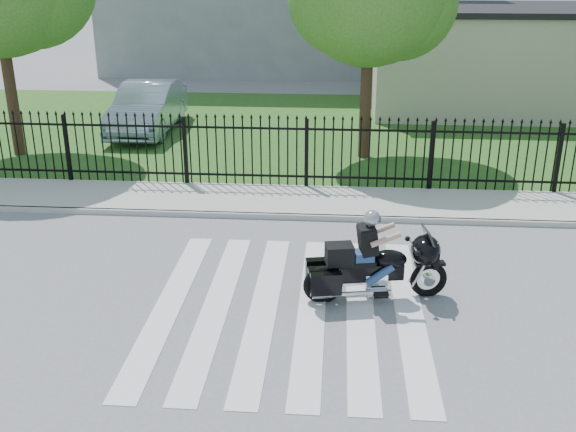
{
  "coord_description": "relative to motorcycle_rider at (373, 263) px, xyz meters",
  "views": [
    {
      "loc": [
        0.75,
        -9.82,
        5.53
      ],
      "look_at": [
        -0.12,
        1.65,
        1.0
      ],
      "focal_mm": 42.0,
      "sensor_mm": 36.0,
      "label": 1
    }
  ],
  "objects": [
    {
      "name": "crosswalk",
      "position": [
        -1.39,
        -0.45,
        -0.67
      ],
      "size": [
        5.0,
        5.5,
        0.01
      ],
      "primitive_type": null,
      "color": "silver",
      "rests_on": "ground"
    },
    {
      "name": "building_low_roof",
      "position": [
        5.61,
        15.55,
        2.93
      ],
      "size": [
        10.2,
        6.2,
        0.2
      ],
      "primitive_type": "cube",
      "color": "black",
      "rests_on": "building_low"
    },
    {
      "name": "sidewalk",
      "position": [
        -1.39,
        4.55,
        -0.61
      ],
      "size": [
        40.0,
        2.0,
        0.12
      ],
      "primitive_type": "cube",
      "color": "#ADAAA3",
      "rests_on": "ground"
    },
    {
      "name": "motorcycle_rider",
      "position": [
        0.0,
        0.0,
        0.0
      ],
      "size": [
        2.47,
        1.09,
        1.65
      ],
      "rotation": [
        0.0,
        0.0,
        0.18
      ],
      "color": "black",
      "rests_on": "ground"
    },
    {
      "name": "grass_strip",
      "position": [
        -1.39,
        11.55,
        -0.66
      ],
      "size": [
        40.0,
        12.0,
        0.02
      ],
      "primitive_type": "cube",
      "color": "#27521C",
      "rests_on": "ground"
    },
    {
      "name": "curb",
      "position": [
        -1.39,
        3.55,
        -0.61
      ],
      "size": [
        40.0,
        0.12,
        0.12
      ],
      "primitive_type": "cube",
      "color": "#ADAAA3",
      "rests_on": "ground"
    },
    {
      "name": "ground",
      "position": [
        -1.39,
        -0.45,
        -0.67
      ],
      "size": [
        120.0,
        120.0,
        0.0
      ],
      "primitive_type": "plane",
      "color": "slate",
      "rests_on": "ground"
    },
    {
      "name": "building_low",
      "position": [
        5.61,
        15.55,
        1.08
      ],
      "size": [
        10.0,
        6.0,
        3.5
      ],
      "primitive_type": "cube",
      "color": "beige",
      "rests_on": "ground"
    },
    {
      "name": "iron_fence",
      "position": [
        -1.39,
        5.55,
        0.23
      ],
      "size": [
        26.0,
        0.04,
        1.8
      ],
      "color": "black",
      "rests_on": "ground"
    },
    {
      "name": "parked_car",
      "position": [
        -6.84,
        10.95,
        0.13
      ],
      "size": [
        1.71,
        4.77,
        1.57
      ],
      "primitive_type": "imported",
      "rotation": [
        0.0,
        0.0,
        0.01
      ],
      "color": "#94A7BA",
      "rests_on": "grass_strip"
    }
  ]
}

